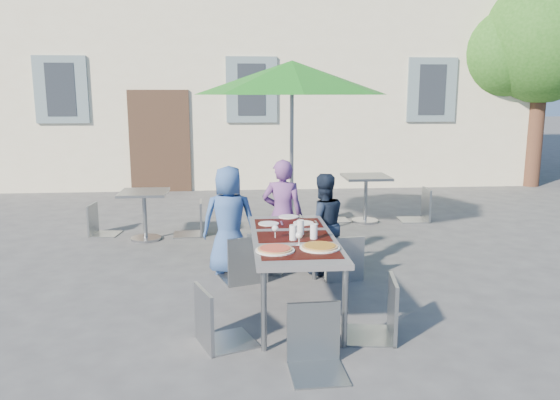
{
  "coord_description": "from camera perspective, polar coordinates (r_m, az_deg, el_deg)",
  "views": [
    {
      "loc": [
        -0.39,
        -4.54,
        2.12
      ],
      "look_at": [
        0.11,
        1.47,
        0.94
      ],
      "focal_mm": 35.0,
      "sensor_mm": 36.0,
      "label": 1
    }
  ],
  "objects": [
    {
      "name": "chair_3",
      "position": [
        4.65,
        -6.83,
        -8.35
      ],
      "size": [
        0.57,
        0.57,
        0.99
      ],
      "color": "gray",
      "rests_on": "ground"
    },
    {
      "name": "chair_4",
      "position": [
        4.85,
        10.59,
        -7.37
      ],
      "size": [
        0.52,
        0.52,
        1.02
      ],
      "color": "gray",
      "rests_on": "ground"
    },
    {
      "name": "chair_2",
      "position": [
        6.3,
        6.62,
        -3.12
      ],
      "size": [
        0.49,
        0.5,
        1.0
      ],
      "color": "gray",
      "rests_on": "ground"
    },
    {
      "name": "glassware",
      "position": [
        5.22,
        2.04,
        -3.26
      ],
      "size": [
        0.43,
        0.45,
        0.15
      ],
      "color": "silver",
      "rests_on": "dining_table"
    },
    {
      "name": "pizza_near_right",
      "position": [
        4.92,
        4.18,
        -4.89
      ],
      "size": [
        0.36,
        0.36,
        0.03
      ],
      "color": "white",
      "rests_on": "dining_table"
    },
    {
      "name": "child_1",
      "position": [
        6.6,
        0.27,
        -1.56
      ],
      "size": [
        0.55,
        0.42,
        1.35
      ],
      "primitive_type": "imported",
      "rotation": [
        0.0,
        0.0,
        2.94
      ],
      "color": "#673B7A",
      "rests_on": "ground"
    },
    {
      "name": "cafe_table_0",
      "position": [
        8.2,
        -13.98,
        -0.75
      ],
      "size": [
        0.68,
        0.68,
        0.73
      ],
      "color": "#9E9FA5",
      "rests_on": "ground"
    },
    {
      "name": "tree",
      "position": [
        13.98,
        25.89,
        14.64
      ],
      "size": [
        3.6,
        3.0,
        4.7
      ],
      "color": "#4C2E20",
      "rests_on": "ground"
    },
    {
      "name": "bg_chair_l_0",
      "position": [
        8.69,
        -18.51,
        -0.08
      ],
      "size": [
        0.45,
        0.45,
        0.9
      ],
      "color": "gray",
      "rests_on": "ground"
    },
    {
      "name": "patio_umbrella",
      "position": [
        7.8,
        1.26,
        12.53
      ],
      "size": [
        2.74,
        2.74,
        2.57
      ],
      "color": "#9E9FA5",
      "rests_on": "ground"
    },
    {
      "name": "pizza_near_left",
      "position": [
        4.83,
        -0.53,
        -5.18
      ],
      "size": [
        0.35,
        0.35,
        0.03
      ],
      "color": "white",
      "rests_on": "dining_table"
    },
    {
      "name": "chair_5",
      "position": [
        4.26,
        3.82,
        -10.39
      ],
      "size": [
        0.44,
        0.45,
        0.96
      ],
      "color": "gray",
      "rests_on": "ground"
    },
    {
      "name": "cafe_table_1",
      "position": [
        9.15,
        8.95,
        1.08
      ],
      "size": [
        0.74,
        0.74,
        0.79
      ],
      "color": "#9E9FA5",
      "rests_on": "ground"
    },
    {
      "name": "bg_chair_r_0",
      "position": [
        8.33,
        -9.01,
        0.25
      ],
      "size": [
        0.46,
        0.45,
        0.98
      ],
      "color": "gray",
      "rests_on": "ground"
    },
    {
      "name": "child_2",
      "position": [
        6.46,
        4.45,
        -2.53
      ],
      "size": [
        0.64,
        0.43,
        1.21
      ],
      "primitive_type": "imported",
      "rotation": [
        0.0,
        0.0,
        3.31
      ],
      "color": "#172134",
      "rests_on": "ground"
    },
    {
      "name": "chair_0",
      "position": [
        6.15,
        -3.74,
        -3.05
      ],
      "size": [
        0.59,
        0.59,
        1.05
      ],
      "color": "gray",
      "rests_on": "ground"
    },
    {
      "name": "bg_chair_l_1",
      "position": [
        9.2,
        5.46,
        0.92
      ],
      "size": [
        0.41,
        0.41,
        0.87
      ],
      "color": "gray",
      "rests_on": "ground"
    },
    {
      "name": "chair_1",
      "position": [
        6.48,
        -1.42,
        -2.93
      ],
      "size": [
        0.51,
        0.51,
        0.94
      ],
      "color": "gray",
      "rests_on": "ground"
    },
    {
      "name": "dining_table",
      "position": [
        5.34,
        1.43,
        -4.41
      ],
      "size": [
        0.8,
        1.85,
        0.76
      ],
      "color": "#444348",
      "rests_on": "ground"
    },
    {
      "name": "ground",
      "position": [
        5.03,
        0.14,
        -13.88
      ],
      "size": [
        90.0,
        90.0,
        0.0
      ],
      "primitive_type": "plane",
      "color": "#404042",
      "rests_on": "ground"
    },
    {
      "name": "place_settings",
      "position": [
        5.92,
        0.76,
        -2.2
      ],
      "size": [
        0.63,
        0.54,
        0.01
      ],
      "color": "white",
      "rests_on": "dining_table"
    },
    {
      "name": "bg_chair_r_1",
      "position": [
        9.46,
        14.52,
        1.56
      ],
      "size": [
        0.49,
        0.48,
        1.04
      ],
      "color": "gray",
      "rests_on": "ground"
    },
    {
      "name": "child_0",
      "position": [
        6.48,
        -5.35,
        -2.11
      ],
      "size": [
        0.64,
        0.42,
        1.3
      ],
      "primitive_type": "imported",
      "rotation": [
        0.0,
        0.0,
        3.13
      ],
      "color": "#34548F",
      "rests_on": "ground"
    }
  ]
}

